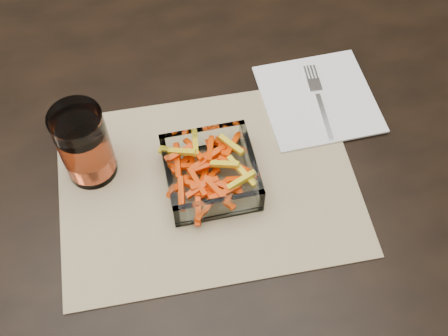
% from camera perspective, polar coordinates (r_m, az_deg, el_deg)
% --- Properties ---
extents(dining_table, '(1.60, 0.90, 0.75)m').
position_cam_1_polar(dining_table, '(0.98, -6.11, 0.10)').
color(dining_table, black).
rests_on(dining_table, ground).
extents(placemat, '(0.48, 0.38, 0.00)m').
position_cam_1_polar(placemat, '(0.86, -1.63, -1.60)').
color(placemat, tan).
rests_on(placemat, dining_table).
extents(glass_bowl, '(0.14, 0.14, 0.05)m').
position_cam_1_polar(glass_bowl, '(0.84, -1.36, -0.62)').
color(glass_bowl, white).
rests_on(glass_bowl, placemat).
extents(tumbler, '(0.08, 0.08, 0.13)m').
position_cam_1_polar(tumbler, '(0.84, -13.95, 2.14)').
color(tumbler, white).
rests_on(tumbler, placemat).
extents(napkin, '(0.20, 0.20, 0.00)m').
position_cam_1_polar(napkin, '(0.96, 9.54, 6.96)').
color(napkin, white).
rests_on(napkin, placemat).
extents(fork, '(0.04, 0.16, 0.00)m').
position_cam_1_polar(fork, '(0.96, 9.60, 6.99)').
color(fork, silver).
rests_on(fork, napkin).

